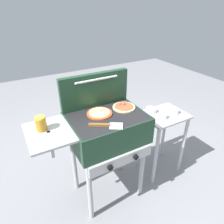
# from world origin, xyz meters

# --- Properties ---
(ground_plane) EXTENTS (8.00, 8.00, 0.00)m
(ground_plane) POSITION_xyz_m (0.00, 0.00, 0.00)
(ground_plane) COLOR gray
(grill) EXTENTS (0.96, 0.53, 0.90)m
(grill) POSITION_xyz_m (-0.01, -0.00, 0.76)
(grill) COLOR #193823
(grill) RESTS_ON ground_plane
(grill_lid_open) EXTENTS (0.63, 0.08, 0.30)m
(grill_lid_open) POSITION_xyz_m (0.00, 0.21, 1.05)
(grill_lid_open) COLOR #193823
(grill_lid_open) RESTS_ON grill
(pizza_cheese) EXTENTS (0.21, 0.21, 0.04)m
(pizza_cheese) POSITION_xyz_m (-0.04, 0.05, 0.91)
(pizza_cheese) COLOR #C64723
(pizza_cheese) RESTS_ON grill
(pizza_pepperoni) EXTENTS (0.20, 0.20, 0.04)m
(pizza_pepperoni) POSITION_xyz_m (0.20, 0.05, 0.91)
(pizza_pepperoni) COLOR beige
(pizza_pepperoni) RESTS_ON grill
(sauce_jar) EXTENTS (0.08, 0.08, 0.11)m
(sauce_jar) POSITION_xyz_m (-0.51, 0.05, 0.95)
(sauce_jar) COLOR #B77A1E
(sauce_jar) RESTS_ON grill
(spatula) EXTENTS (0.25, 0.18, 0.02)m
(spatula) POSITION_xyz_m (-0.08, -0.14, 0.91)
(spatula) COLOR #B7BABF
(spatula) RESTS_ON grill
(prep_table) EXTENTS (0.44, 0.36, 0.73)m
(prep_table) POSITION_xyz_m (0.66, 0.00, 0.52)
(prep_table) COLOR #B2B2B7
(prep_table) RESTS_ON ground_plane
(topping_bowl_near) EXTENTS (0.09, 0.09, 0.04)m
(topping_bowl_near) POSITION_xyz_m (0.59, -0.04, 0.75)
(topping_bowl_near) COLOR silver
(topping_bowl_near) RESTS_ON prep_table
(topping_bowl_far) EXTENTS (0.11, 0.11, 0.04)m
(topping_bowl_far) POSITION_xyz_m (0.57, 0.10, 0.75)
(topping_bowl_far) COLOR silver
(topping_bowl_far) RESTS_ON prep_table
(topping_bowl_middle) EXTENTS (0.11, 0.11, 0.04)m
(topping_bowl_middle) POSITION_xyz_m (0.76, -0.02, 0.75)
(topping_bowl_middle) COLOR silver
(topping_bowl_middle) RESTS_ON prep_table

